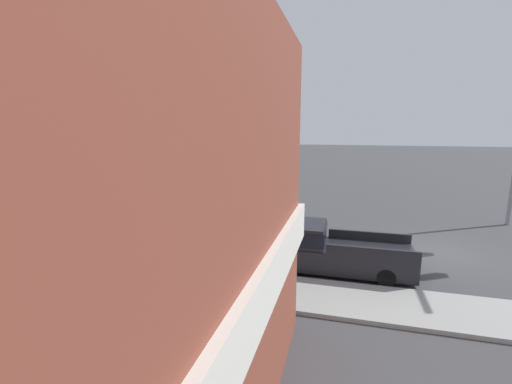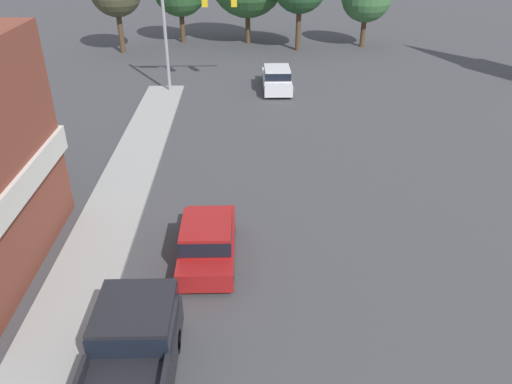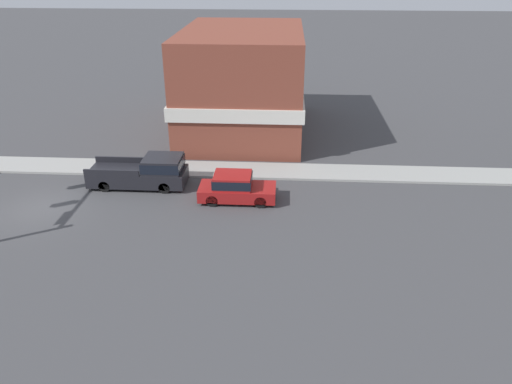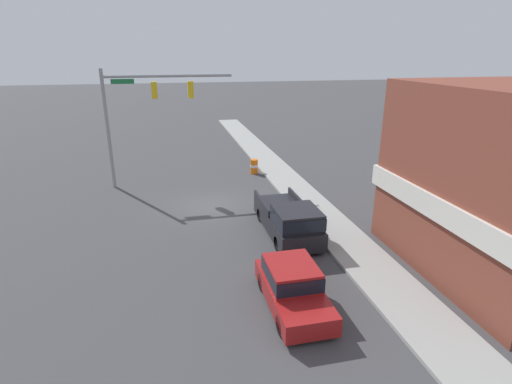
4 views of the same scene
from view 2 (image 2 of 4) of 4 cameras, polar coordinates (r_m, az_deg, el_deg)
The scene contains 4 objects.
far_signal_assembly at distance 33.31m, azimuth -6.94°, elevation 19.98°, with size 6.75×0.49×7.33m.
car_lead at distance 17.15m, azimuth -5.57°, elevation -5.48°, with size 1.82×4.22×1.57m.
car_oncoming at distance 34.53m, azimuth 2.39°, elevation 12.89°, with size 1.82×4.71×1.56m.
pickup_truck_parked at distance 13.31m, azimuth -14.19°, elevation -18.37°, with size 2.08×5.62×1.83m.
Camera 2 is at (-0.38, -3.67, 10.56)m, focal length 35.00 mm.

